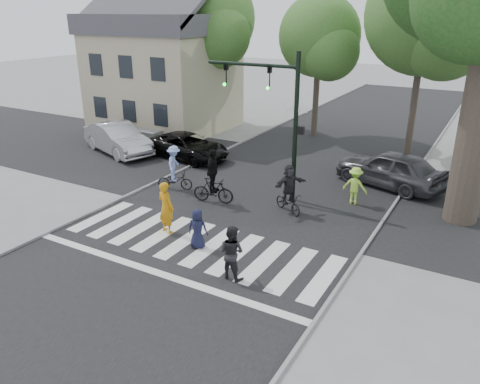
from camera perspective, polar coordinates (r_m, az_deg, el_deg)
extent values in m
plane|color=gray|center=(15.39, -7.24, -7.73)|extent=(120.00, 120.00, 0.00)
cube|color=black|center=(19.18, 1.67, -1.44)|extent=(10.00, 70.00, 0.01)
cube|color=black|center=(21.69, 5.41, 1.23)|extent=(70.00, 10.00, 0.01)
cube|color=gray|center=(21.82, -10.10, 1.24)|extent=(0.10, 70.00, 0.10)
cube|color=gray|center=(17.58, 16.38, -4.42)|extent=(0.10, 70.00, 0.10)
cube|color=silver|center=(18.80, -16.50, -2.84)|extent=(0.55, 3.00, 0.01)
cube|color=silver|center=(18.14, -14.28, -3.52)|extent=(0.55, 3.00, 0.01)
cube|color=silver|center=(17.51, -11.89, -4.24)|extent=(0.55, 3.00, 0.01)
cube|color=silver|center=(16.91, -9.32, -5.00)|extent=(0.55, 3.00, 0.01)
cube|color=silver|center=(16.35, -6.57, -5.81)|extent=(0.55, 3.00, 0.01)
cube|color=silver|center=(15.84, -3.62, -6.66)|extent=(0.55, 3.00, 0.01)
cube|color=silver|center=(15.37, -0.46, -7.54)|extent=(0.55, 3.00, 0.01)
cube|color=silver|center=(14.96, 2.89, -8.45)|extent=(0.55, 3.00, 0.01)
cube|color=silver|center=(14.60, 6.43, -9.37)|extent=(0.55, 3.00, 0.01)
cube|color=silver|center=(14.30, 10.16, -10.31)|extent=(0.55, 3.00, 0.01)
cube|color=silver|center=(14.58, -10.09, -9.64)|extent=(10.00, 0.30, 0.01)
cylinder|color=black|center=(18.78, 6.77, 7.55)|extent=(0.18, 0.18, 6.00)
cylinder|color=black|center=(19.22, 1.42, 15.28)|extent=(4.00, 0.14, 0.14)
imported|color=black|center=(18.91, 3.60, 13.77)|extent=(0.16, 0.20, 1.00)
sphere|color=#19E533|center=(18.86, 3.40, 12.53)|extent=(0.14, 0.14, 0.14)
imported|color=black|center=(19.87, -1.74, 14.17)|extent=(0.16, 0.20, 1.00)
sphere|color=#19E533|center=(19.82, -1.91, 12.98)|extent=(0.14, 0.14, 0.14)
cube|color=black|center=(18.70, 7.39, 7.46)|extent=(0.28, 0.18, 0.30)
cube|color=#FF660C|center=(18.66, 7.71, 7.42)|extent=(0.02, 0.14, 0.20)
cube|color=white|center=(18.61, 6.88, 9.94)|extent=(0.90, 0.04, 0.18)
cylinder|color=brown|center=(18.56, 26.80, 6.83)|extent=(1.20, 1.20, 7.00)
cylinder|color=brown|center=(35.15, -10.19, 13.75)|extent=(0.36, 0.36, 5.95)
sphere|color=#456A2A|center=(34.89, -10.58, 19.28)|extent=(5.20, 5.20, 5.20)
sphere|color=#456A2A|center=(33.66, -9.93, 17.81)|extent=(3.64, 3.64, 3.64)
cylinder|color=brown|center=(31.77, -3.62, 13.70)|extent=(0.36, 0.36, 6.44)
sphere|color=#456A2A|center=(31.49, -3.79, 20.34)|extent=(5.80, 5.80, 5.80)
sphere|color=#456A2A|center=(30.16, -2.76, 18.57)|extent=(4.06, 4.06, 4.06)
cylinder|color=brown|center=(29.65, 9.28, 12.10)|extent=(0.36, 0.36, 5.60)
sphere|color=#456A2A|center=(29.32, 9.66, 18.27)|extent=(4.80, 4.80, 4.80)
sphere|color=#456A2A|center=(28.37, 10.91, 16.48)|extent=(3.36, 3.36, 3.36)
cylinder|color=brown|center=(26.78, 20.59, 11.28)|extent=(0.36, 0.36, 6.72)
sphere|color=#456A2A|center=(26.47, 21.72, 19.45)|extent=(6.00, 6.00, 6.00)
sphere|color=#456A2A|center=(25.44, 23.84, 16.96)|extent=(4.20, 4.20, 4.20)
cube|color=#B7B68C|center=(31.89, -9.20, 13.10)|extent=(8.00, 7.00, 6.00)
cube|color=#47474C|center=(31.59, -9.60, 19.57)|extent=(8.40, 7.40, 1.20)
cube|color=#47474C|center=(30.16, -12.08, 21.24)|extent=(8.40, 3.69, 2.44)
cube|color=#47474C|center=(33.05, -7.56, 21.48)|extent=(8.40, 3.69, 2.44)
cube|color=black|center=(31.15, -16.65, 9.87)|extent=(1.00, 0.06, 1.30)
cube|color=black|center=(30.78, -17.17, 14.61)|extent=(1.00, 0.06, 1.30)
cube|color=black|center=(29.49, -13.34, 9.58)|extent=(1.00, 0.06, 1.30)
cube|color=black|center=(29.09, -13.79, 14.59)|extent=(1.00, 0.06, 1.30)
cube|color=black|center=(27.93, -9.66, 9.21)|extent=(1.00, 0.06, 1.30)
cube|color=black|center=(27.52, -10.00, 14.51)|extent=(1.00, 0.06, 1.30)
cube|color=gray|center=(28.59, -11.26, 6.70)|extent=(2.00, 1.20, 0.80)
imported|color=orange|center=(16.63, -9.01, -1.87)|extent=(0.77, 0.58, 1.90)
imported|color=#161932|center=(15.54, -5.19, -4.47)|extent=(0.77, 0.60, 1.38)
imported|color=black|center=(13.73, -1.05, -7.35)|extent=(0.85, 0.68, 1.68)
imported|color=black|center=(20.80, -7.93, 1.41)|extent=(1.65, 1.07, 0.82)
imported|color=#8199D9|center=(20.54, -8.04, 3.47)|extent=(0.91, 1.16, 1.57)
imported|color=black|center=(19.18, -3.29, 0.19)|extent=(1.80, 0.85, 1.04)
imported|color=black|center=(18.89, -3.34, 2.59)|extent=(0.65, 1.12, 1.80)
imported|color=black|center=(18.37, 5.90, -1.27)|extent=(1.59, 1.22, 0.80)
imported|color=black|center=(18.09, 5.99, 0.98)|extent=(1.10, 1.46, 1.54)
imported|color=black|center=(25.09, -6.38, 5.56)|extent=(5.04, 2.92, 1.32)
imported|color=#B5B4BA|center=(26.72, -14.69, 6.35)|extent=(5.35, 3.35, 1.66)
imported|color=#38383D|center=(21.86, 17.84, 2.72)|extent=(5.22, 3.29, 1.66)
imported|color=#ADED43|center=(19.49, 13.84, 0.76)|extent=(1.02, 0.60, 1.56)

